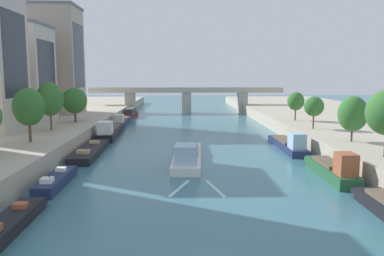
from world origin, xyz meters
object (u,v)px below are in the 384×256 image
(moored_boat_left_far, at_px, (122,121))
(bridge_far, at_px, (186,97))
(tree_right_distant, at_px, (353,114))
(moored_boat_left_near, at_px, (90,151))
(tree_right_end_of_row, at_px, (296,101))
(moored_boat_left_end, at_px, (110,131))
(tree_left_second, at_px, (50,99))
(moored_boat_left_upstream, at_px, (11,222))
(barge_midriver, at_px, (187,156))
(tree_left_end_of_row, at_px, (75,101))
(moored_boat_right_downstream, at_px, (289,144))
(moored_boat_left_gap_after, at_px, (56,180))
(moored_boat_left_downstream, at_px, (131,113))
(tree_left_distant, at_px, (29,107))
(moored_boat_right_near, at_px, (333,169))
(tree_right_second, at_px, (314,106))

(moored_boat_left_far, height_order, bridge_far, bridge_far)
(moored_boat_left_far, height_order, tree_right_distant, tree_right_distant)
(moored_boat_left_near, xyz_separation_m, tree_right_end_of_row, (35.75, 19.70, 5.76))
(moored_boat_left_end, xyz_separation_m, tree_left_second, (-7.75, -8.92, 6.58))
(tree_right_distant, relative_size, tree_right_end_of_row, 1.10)
(moored_boat_left_upstream, relative_size, bridge_far, 0.18)
(moored_boat_left_upstream, distance_m, moored_boat_left_near, 27.40)
(tree_left_second, bearing_deg, barge_midriver, -30.49)
(moored_boat_left_near, bearing_deg, moored_boat_left_far, 90.60)
(moored_boat_left_far, bearing_deg, moored_boat_left_end, -89.30)
(bridge_far, bearing_deg, moored_boat_left_near, -103.58)
(tree_left_end_of_row, bearing_deg, tree_right_distant, -27.90)
(moored_boat_left_upstream, height_order, tree_right_distant, tree_right_distant)
(moored_boat_right_downstream, xyz_separation_m, bridge_far, (-14.79, 59.15, 3.91))
(moored_boat_left_gap_after, distance_m, moored_boat_right_downstream, 34.94)
(moored_boat_left_near, height_order, moored_boat_left_downstream, moored_boat_left_downstream)
(bridge_far, bearing_deg, tree_left_distant, -108.29)
(barge_midriver, bearing_deg, moored_boat_right_near, -26.99)
(moored_boat_left_end, xyz_separation_m, tree_right_distant, (36.22, -21.02, 5.28))
(bridge_far, bearing_deg, barge_midriver, -90.83)
(barge_midriver, bearing_deg, tree_left_distant, 176.06)
(moored_boat_left_downstream, xyz_separation_m, tree_left_distant, (-6.40, -54.35, 6.21))
(tree_left_end_of_row, xyz_separation_m, bridge_far, (21.79, 43.90, -1.79))
(moored_boat_left_gap_after, distance_m, moored_boat_left_downstream, 66.15)
(moored_boat_left_end, distance_m, moored_boat_right_near, 42.60)
(tree_left_second, bearing_deg, tree_left_end_of_row, 84.42)
(moored_boat_left_near, relative_size, moored_boat_left_downstream, 1.29)
(moored_boat_left_upstream, bearing_deg, barge_midriver, 58.14)
(moored_boat_right_downstream, bearing_deg, moored_boat_right_near, -88.69)
(moored_boat_left_end, distance_m, tree_left_end_of_row, 8.92)
(moored_boat_right_near, bearing_deg, moored_boat_left_far, 122.94)
(moored_boat_left_downstream, distance_m, bridge_far, 19.66)
(moored_boat_left_gap_after, height_order, tree_left_distant, tree_left_distant)
(moored_boat_left_far, xyz_separation_m, tree_left_distant, (-6.53, -37.34, 6.38))
(moored_boat_left_far, bearing_deg, tree_left_distant, -99.92)
(tree_right_second, bearing_deg, bridge_far, 110.56)
(moored_boat_right_near, xyz_separation_m, tree_left_end_of_row, (-36.95, 31.72, 5.60))
(tree_right_second, height_order, tree_right_end_of_row, tree_right_end_of_row)
(moored_boat_right_downstream, relative_size, tree_right_second, 2.94)
(barge_midriver, xyz_separation_m, moored_boat_left_upstream, (-13.56, -21.82, -0.38))
(moored_boat_left_gap_after, height_order, moored_boat_right_downstream, moored_boat_right_downstream)
(moored_boat_left_downstream, xyz_separation_m, moored_boat_right_near, (30.58, -64.01, -0.01))
(moored_boat_left_end, bearing_deg, tree_right_second, -13.47)
(barge_midriver, xyz_separation_m, tree_right_end_of_row, (21.79, 25.27, 5.39))
(moored_boat_left_upstream, height_order, tree_right_end_of_row, tree_right_end_of_row)
(moored_boat_left_end, xyz_separation_m, tree_left_end_of_row, (-6.71, 1.71, 5.62))
(tree_left_second, distance_m, tree_left_end_of_row, 10.72)
(tree_left_second, bearing_deg, tree_left_distant, -84.93)
(moored_boat_left_gap_after, relative_size, tree_right_end_of_row, 1.81)
(moored_boat_right_downstream, bearing_deg, moored_boat_left_end, 155.62)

